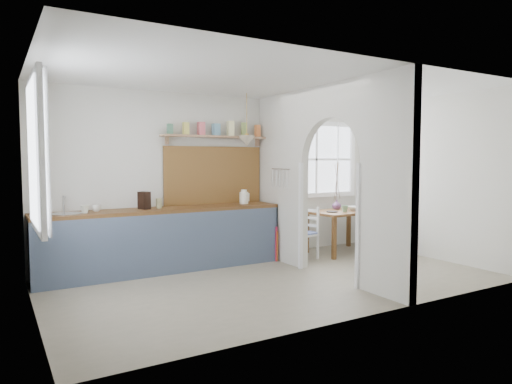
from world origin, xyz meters
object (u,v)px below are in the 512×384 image
chair_right (382,221)px  kettle (244,197)px  dining_table (342,232)px  chair_left (303,233)px  vase (337,205)px

chair_right → kettle: size_ratio=4.36×
dining_table → kettle: 1.90m
chair_left → chair_right: (1.76, 0.02, 0.06)m
dining_table → chair_right: chair_right is taller
chair_right → vase: size_ratio=5.82×
dining_table → chair_right: 0.88m
chair_left → kettle: bearing=-125.0°
kettle → chair_right: bearing=-12.5°
chair_left → kettle: 1.12m
kettle → vase: size_ratio=1.33×
vase → dining_table: bearing=-108.3°
chair_left → vase: 1.10m
chair_right → dining_table: bearing=105.8°
kettle → dining_table: bearing=-14.3°
chair_right → kettle: bearing=102.3°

